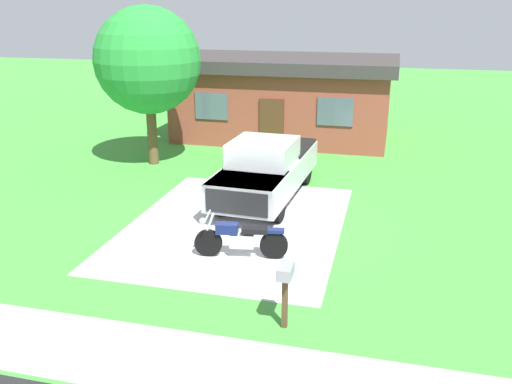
# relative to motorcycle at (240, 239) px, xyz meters

# --- Properties ---
(ground_plane) EXTENTS (80.00, 80.00, 0.00)m
(ground_plane) POSITION_rel_motorcycle_xyz_m (-0.65, 1.86, -0.47)
(ground_plane) COLOR green
(driveway_pad) EXTENTS (5.63, 7.41, 0.01)m
(driveway_pad) POSITION_rel_motorcycle_xyz_m (-0.65, 1.86, -0.47)
(driveway_pad) COLOR #B5B5B5
(driveway_pad) RESTS_ON ground
(sidewalk_strip) EXTENTS (36.00, 1.80, 0.01)m
(sidewalk_strip) POSITION_rel_motorcycle_xyz_m (-0.65, -4.14, -0.47)
(sidewalk_strip) COLOR beige
(sidewalk_strip) RESTS_ON ground
(motorcycle) EXTENTS (2.20, 0.73, 1.09)m
(motorcycle) POSITION_rel_motorcycle_xyz_m (0.00, 0.00, 0.00)
(motorcycle) COLOR black
(motorcycle) RESTS_ON ground
(pickup_truck) EXTENTS (2.31, 5.72, 1.90)m
(pickup_truck) POSITION_rel_motorcycle_xyz_m (-0.35, 4.29, 0.48)
(pickup_truck) COLOR black
(pickup_truck) RESTS_ON ground
(mailbox) EXTENTS (0.26, 0.48, 1.26)m
(mailbox) POSITION_rel_motorcycle_xyz_m (1.59, -2.65, 0.51)
(mailbox) COLOR #4C3823
(mailbox) RESTS_ON ground
(shade_tree) EXTENTS (3.76, 3.76, 5.66)m
(shade_tree) POSITION_rel_motorcycle_xyz_m (-5.29, 6.89, 3.29)
(shade_tree) COLOR brown
(shade_tree) RESTS_ON ground
(neighbor_house) EXTENTS (9.60, 5.60, 3.50)m
(neighbor_house) POSITION_rel_motorcycle_xyz_m (-1.46, 12.38, 1.32)
(neighbor_house) COLOR brown
(neighbor_house) RESTS_ON ground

